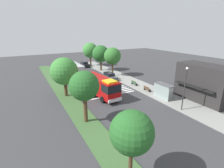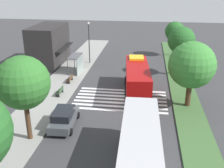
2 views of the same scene
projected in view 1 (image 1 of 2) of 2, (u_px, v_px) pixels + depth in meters
The scene contains 19 objects.
ground_plane at pixel (104, 91), 33.15m from camera, with size 120.00×120.00×0.00m, color #38383A.
sidewalk at pixel (137, 84), 36.82m from camera, with size 60.00×4.67×0.14m, color gray.
median_strip at pixel (67, 97), 29.82m from camera, with size 60.00×3.00×0.14m, color #3D6033.
crosswalk at pixel (104, 91), 32.93m from camera, with size 5.85×10.34×0.01m.
fire_truck at pixel (101, 86), 29.80m from camera, with size 9.89×3.49×3.67m.
parked_car_west at pixel (85, 64), 54.43m from camera, with size 4.73×2.22×1.70m.
parked_car_mid at pixel (109, 76), 40.11m from camera, with size 4.73×2.28×1.72m.
transit_bus at pixel (72, 69), 41.76m from camera, with size 11.23×3.08×3.67m.
bus_stop_shelter at pixel (163, 88), 28.68m from camera, with size 3.50×1.40×2.46m.
bench_near_shelter at pixel (147, 89), 32.43m from camera, with size 1.60×0.50×0.90m.
bench_west_of_shelter at pixel (134, 83), 35.92m from camera, with size 1.60×0.50×0.90m.
street_lamp at pixel (185, 85), 23.78m from camera, with size 0.36×0.36×6.42m.
storefront_building at pixel (204, 83), 27.77m from camera, with size 8.41×5.01×6.10m.
sidewalk_tree_far_west at pixel (90, 50), 54.45m from camera, with size 4.84×4.84×7.38m.
sidewalk_tree_west at pixel (101, 54), 47.78m from camera, with size 4.81×4.81×7.19m.
sidewalk_tree_center at pixel (112, 56), 41.93m from camera, with size 4.26×4.26×7.17m.
median_tree_far_west at pixel (64, 71), 28.86m from camera, with size 4.76×4.76×6.88m.
median_tree_west at pixel (84, 86), 20.33m from camera, with size 3.70×3.70×6.68m.
median_tree_center at pixel (132, 132), 12.16m from camera, with size 3.31×3.31×5.88m.
Camera 1 is at (28.09, -13.54, 11.43)m, focal length 26.95 mm.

